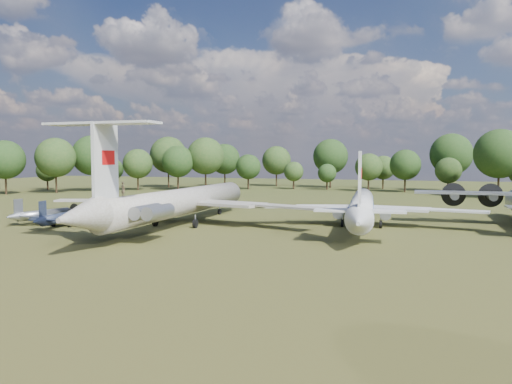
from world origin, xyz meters
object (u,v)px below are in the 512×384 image
(tu104_jet, at_px, (362,211))
(person_on_il62, at_px, (123,189))
(small_prop_west, at_px, (63,220))
(small_prop_northwest, at_px, (44,216))
(il62_airliner, at_px, (182,207))

(tu104_jet, xyz_separation_m, person_on_il62, (-24.11, -21.08, 3.83))
(small_prop_west, relative_size, small_prop_northwest, 1.05)
(small_prop_west, distance_m, small_prop_northwest, 6.39)
(small_prop_west, xyz_separation_m, small_prop_northwest, (-5.72, 2.86, -0.04))
(il62_airliner, xyz_separation_m, tu104_jet, (24.21, 6.58, -0.43))
(il62_airliner, relative_size, small_prop_west, 3.92)
(il62_airliner, height_order, small_prop_northwest, il62_airliner)
(tu104_jet, xyz_separation_m, small_prop_northwest, (-44.74, -10.40, -1.22))
(small_prop_west, bearing_deg, person_on_il62, -34.25)
(small_prop_west, bearing_deg, small_prop_northwest, 146.85)
(il62_airliner, distance_m, small_prop_northwest, 20.95)
(il62_airliner, xyz_separation_m, small_prop_west, (-14.82, -6.67, -1.60))
(tu104_jet, relative_size, small_prop_west, 3.21)
(tu104_jet, xyz_separation_m, small_prop_west, (-39.03, -13.25, -1.18))
(small_prop_west, relative_size, person_on_il62, 8.29)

